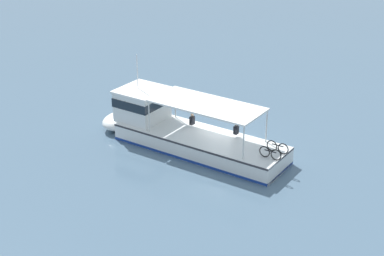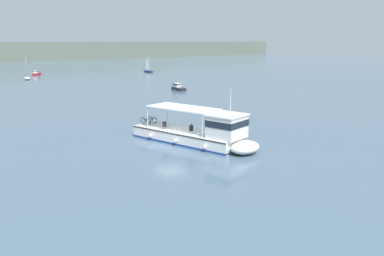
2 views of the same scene
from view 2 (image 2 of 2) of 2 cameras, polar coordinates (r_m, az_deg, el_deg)
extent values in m
plane|color=slate|center=(35.64, -3.19, -2.36)|extent=(400.00, 400.00, 0.00)
cube|color=white|center=(36.26, -0.74, -1.18)|extent=(5.20, 11.21, 1.10)
ellipsoid|color=white|center=(32.80, 7.67, -2.78)|extent=(3.31, 2.72, 1.01)
cube|color=navy|center=(36.37, -0.74, -1.87)|extent=(5.24, 11.22, 0.16)
cube|color=#2D2D33|center=(36.15, -0.74, -0.46)|extent=(5.26, 11.22, 0.10)
cube|color=white|center=(33.37, 5.10, 0.20)|extent=(3.17, 3.07, 1.90)
cube|color=#19232D|center=(33.30, 5.11, 0.76)|extent=(3.24, 3.12, 0.56)
cube|color=white|center=(33.17, 5.13, 1.91)|extent=(3.35, 3.26, 0.12)
cube|color=white|center=(36.01, -1.31, 2.95)|extent=(4.17, 7.14, 0.10)
cylinder|color=silver|center=(35.34, 4.17, 1.00)|extent=(0.08, 0.08, 2.00)
cylinder|color=silver|center=(33.18, 1.50, 0.26)|extent=(0.08, 0.08, 2.00)
cylinder|color=silver|center=(39.31, -3.66, 2.18)|extent=(0.08, 0.08, 2.00)
cylinder|color=silver|center=(37.38, -6.46, 1.59)|extent=(0.08, 0.08, 2.00)
cylinder|color=silver|center=(32.81, 5.61, 3.84)|extent=(0.06, 0.06, 2.20)
sphere|color=white|center=(32.88, 1.87, -2.73)|extent=(0.36, 0.36, 0.36)
sphere|color=white|center=(34.89, -2.47, -1.84)|extent=(0.36, 0.36, 0.36)
sphere|color=white|center=(36.95, -6.10, -1.08)|extent=(0.36, 0.36, 0.36)
torus|color=black|center=(39.36, -5.45, 1.17)|extent=(0.18, 0.66, 0.66)
torus|color=black|center=(39.84, -6.18, 1.30)|extent=(0.18, 0.66, 0.66)
cylinder|color=#232328|center=(39.58, -5.82, 1.41)|extent=(0.19, 0.70, 0.06)
torus|color=black|center=(38.73, -6.38, 0.97)|extent=(0.18, 0.66, 0.66)
torus|color=black|center=(39.22, -7.10, 1.09)|extent=(0.18, 0.66, 0.66)
cylinder|color=#232328|center=(38.95, -6.75, 1.20)|extent=(0.19, 0.70, 0.06)
cube|color=black|center=(36.57, -4.02, 0.53)|extent=(0.36, 0.28, 0.52)
sphere|color=beige|center=(36.49, -4.03, 1.10)|extent=(0.20, 0.20, 0.20)
cube|color=black|center=(34.91, -0.12, -0.02)|extent=(0.36, 0.28, 0.52)
sphere|color=tan|center=(34.83, -0.12, 0.57)|extent=(0.20, 0.20, 0.20)
ellipsoid|color=white|center=(103.50, -22.77, 6.68)|extent=(2.74, 5.00, 0.60)
cylinder|color=silver|center=(103.60, -22.90, 8.18)|extent=(0.08, 0.08, 4.80)
pyramid|color=white|center=(102.77, -22.86, 7.98)|extent=(0.56, 1.64, 4.08)
ellipsoid|color=navy|center=(118.27, -6.33, 8.19)|extent=(1.62, 4.86, 0.60)
cylinder|color=silver|center=(117.86, -6.28, 9.49)|extent=(0.08, 0.08, 4.80)
pyramid|color=white|center=(118.54, -6.54, 9.35)|extent=(0.14, 1.70, 4.08)
cube|color=#232328|center=(74.45, -1.95, 5.70)|extent=(1.93, 3.78, 0.56)
cube|color=white|center=(74.93, -2.18, 6.23)|extent=(1.32, 1.78, 0.70)
cube|color=#19232D|center=(74.91, -2.18, 6.37)|extent=(1.34, 1.79, 0.28)
cube|color=maroon|center=(115.85, -21.60, 7.29)|extent=(3.17, 3.68, 0.56)
cube|color=white|center=(115.21, -21.72, 7.58)|extent=(1.79, 1.92, 0.70)
cube|color=#19232D|center=(115.19, -21.72, 7.66)|extent=(1.81, 1.94, 0.28)
camera|label=1|loc=(67.07, 2.36, 18.23)|focal=54.26mm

